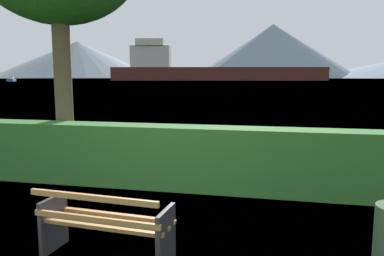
% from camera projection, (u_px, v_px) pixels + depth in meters
% --- Properties ---
extents(water_surface, '(620.00, 620.00, 0.00)m').
position_uv_depth(water_surface, '(271.00, 79.00, 303.44)').
color(water_surface, '#6B8EA3').
rests_on(water_surface, ground_plane).
extents(park_bench, '(1.61, 0.69, 0.87)m').
position_uv_depth(park_bench, '(105.00, 225.00, 4.33)').
color(park_bench, '#A0703F').
rests_on(park_bench, ground_plane).
extents(hedge_row, '(11.88, 0.65, 1.21)m').
position_uv_depth(hedge_row, '(172.00, 157.00, 7.15)').
color(hedge_row, '#2D6B28').
rests_on(hedge_row, ground_plane).
extents(cargo_ship_large, '(117.26, 36.65, 22.23)m').
position_uv_depth(cargo_ship_large, '(202.00, 69.00, 204.23)').
color(cargo_ship_large, '#471E19').
rests_on(cargo_ship_large, water_surface).
extents(fishing_boat_near, '(6.09, 8.56, 2.07)m').
position_uv_depth(fishing_boat_near, '(11.00, 80.00, 163.27)').
color(fishing_boat_near, '#335693').
rests_on(fishing_boat_near, water_surface).
extents(distant_hills, '(899.18, 396.51, 79.66)m').
position_uv_depth(distant_hills, '(283.00, 58.00, 558.47)').
color(distant_hills, gray).
rests_on(distant_hills, ground_plane).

